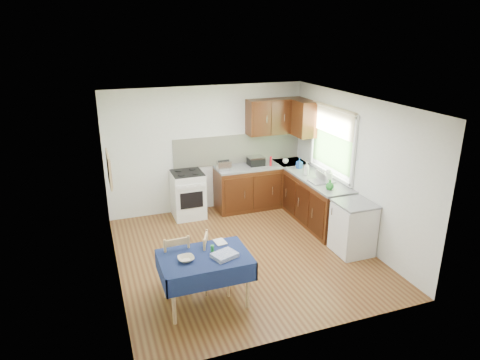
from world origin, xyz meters
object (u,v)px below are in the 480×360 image
object	(u,v)px
chair_near	(215,261)
sandwich_press	(256,161)
toaster	(224,166)
chair_far	(176,261)
kettle	(328,177)
dining_table	(205,263)
dish_rack	(321,180)

from	to	relation	value
chair_near	sandwich_press	bearing A→B (deg)	-9.85
toaster	sandwich_press	bearing A→B (deg)	6.17
chair_far	kettle	size ratio (longest dim) A/B	3.53
kettle	sandwich_press	bearing A→B (deg)	119.97
dining_table	chair_near	xyz separation A→B (m)	(0.21, 0.25, -0.15)
chair_far	dish_rack	xyz separation A→B (m)	(2.93, 1.14, 0.45)
chair_near	sandwich_press	world-z (taller)	sandwich_press
sandwich_press	dish_rack	world-z (taller)	dish_rack
toaster	dining_table	bearing A→B (deg)	-113.78
dining_table	sandwich_press	xyz separation A→B (m)	(1.88, 2.89, 0.38)
sandwich_press	kettle	xyz separation A→B (m)	(0.82, -1.42, 0.02)
chair_far	toaster	size ratio (longest dim) A/B	3.36
chair_near	chair_far	bearing A→B (deg)	94.76
chair_far	chair_near	size ratio (longest dim) A/B	1.03
chair_near	kettle	distance (m)	2.83
dining_table	dish_rack	bearing A→B (deg)	6.17
kettle	dish_rack	bearing A→B (deg)	134.97
sandwich_press	kettle	size ratio (longest dim) A/B	1.22
chair_far	toaster	xyz separation A→B (m)	(1.48, 2.39, 0.52)
chair_near	kettle	xyz separation A→B (m)	(2.50, 1.22, 0.55)
chair_far	chair_near	bearing A→B (deg)	160.32
chair_far	toaster	distance (m)	2.86
chair_far	dish_rack	distance (m)	3.17
chair_far	sandwich_press	xyz separation A→B (m)	(2.19, 2.48, 0.52)
chair_far	toaster	bearing A→B (deg)	-123.66
chair_far	dish_rack	world-z (taller)	dish_rack
chair_near	toaster	bearing A→B (deg)	1.89
sandwich_press	toaster	bearing A→B (deg)	165.97
chair_far	toaster	world-z (taller)	toaster
sandwich_press	dish_rack	bearing A→B (deg)	-82.57
dining_table	dish_rack	size ratio (longest dim) A/B	2.83
chair_far	dining_table	bearing A→B (deg)	124.93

